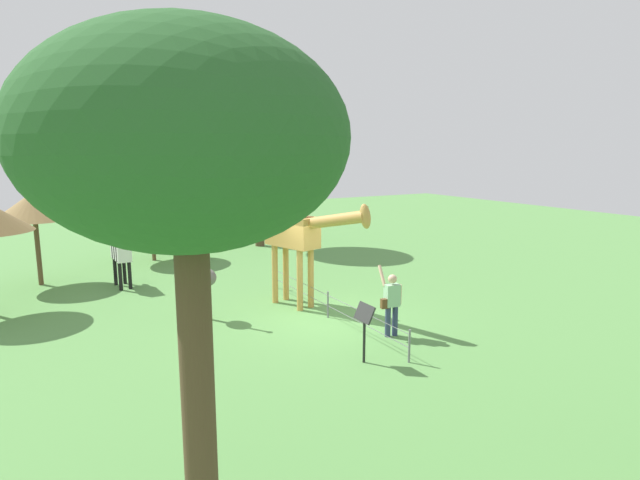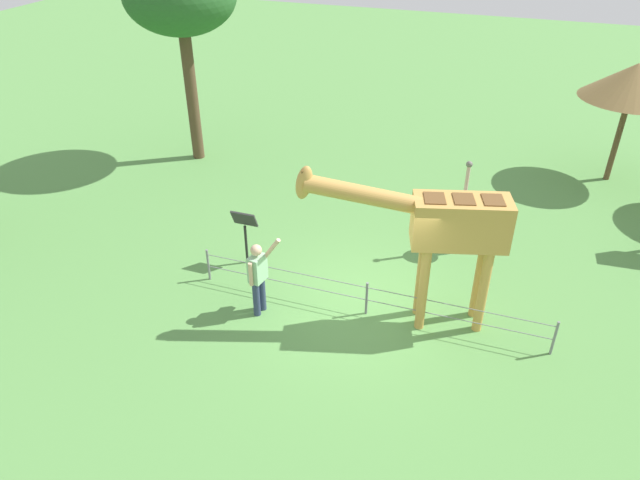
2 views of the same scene
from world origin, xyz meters
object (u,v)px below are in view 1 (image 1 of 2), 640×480
shade_hut_aside (34,206)px  tree_west (257,125)px  ostrich (206,278)px  shade_hut_near (151,198)px  zebra (121,253)px  visitor (391,301)px  giraffe (300,236)px  info_sign (364,321)px  tree_east (187,145)px

shade_hut_aside → tree_west: size_ratio=0.44×
ostrich → shade_hut_near: bearing=177.5°
zebra → ostrich: 4.98m
zebra → ostrich: ostrich is taller
visitor → tree_west: (-12.91, 1.96, 4.81)m
zebra → shade_hut_aside: 3.30m
tree_west → giraffe: bearing=-16.3°
visitor → shade_hut_aside: 12.55m
giraffe → shade_hut_aside: bearing=-135.3°
zebra → shade_hut_aside: bearing=-124.2°
zebra → visitor: bearing=31.4°
visitor → shade_hut_near: shade_hut_near is taller
zebra → info_sign: zebra is taller
zebra → shade_hut_aside: size_ratio=0.57×
zebra → ostrich: bearing=17.1°
giraffe → tree_east: 10.10m
tree_east → zebra: bearing=174.8°
zebra → tree_east: tree_east is taller
shade_hut_near → shade_hut_aside: size_ratio=0.99×
ostrich → info_sign: ostrich is taller
shade_hut_aside → tree_west: (-2.99, 9.42, 3.00)m
ostrich → visitor: bearing=45.5°
shade_hut_near → tree_west: 6.08m
giraffe → shade_hut_near: 9.12m
giraffe → tree_west: bearing=163.7°
tree_east → info_sign: 7.18m
tree_west → info_sign: tree_west is taller
shade_hut_near → shade_hut_aside: 4.75m
zebra → shade_hut_near: shade_hut_near is taller
giraffe → info_sign: 4.46m
tree_east → ostrich: bearing=162.5°
shade_hut_near → info_sign: 13.26m
shade_hut_aside → tree_west: tree_west is taller
giraffe → zebra: giraffe is taller
zebra → info_sign: 9.95m
info_sign → tree_west: bearing=166.0°
giraffe → zebra: (-5.04, -4.19, -0.97)m
shade_hut_near → info_sign: size_ratio=2.40×
giraffe → tree_west: 10.68m
giraffe → visitor: (3.25, 0.86, -1.23)m
visitor → tree_west: 13.92m
visitor → shade_hut_aside: bearing=-143.1°
info_sign → giraffe: bearing=171.5°
shade_hut_aside → tree_east: size_ratio=0.55×
visitor → zebra: size_ratio=0.97×
ostrich → shade_hut_aside: 7.63m
ostrich → tree_east: bearing=-17.5°
ostrich → info_sign: (4.53, 2.09, -0.23)m
giraffe → shade_hut_near: size_ratio=1.20×
giraffe → ostrich: giraffe is taller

